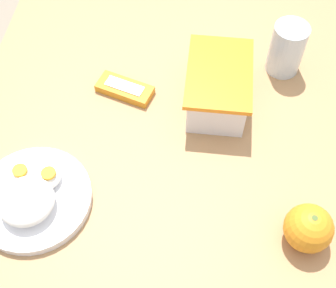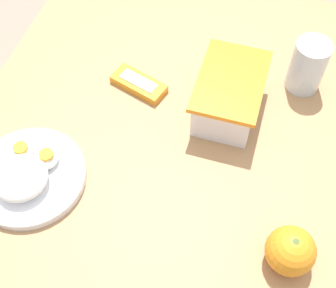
% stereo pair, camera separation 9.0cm
% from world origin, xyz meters
% --- Properties ---
extents(ground_plane, '(10.00, 10.00, 0.00)m').
position_xyz_m(ground_plane, '(0.00, 0.00, 0.00)').
color(ground_plane, gray).
extents(table, '(1.04, 0.86, 0.75)m').
position_xyz_m(table, '(0.00, 0.00, 0.63)').
color(table, '#AD7F51').
rests_on(table, ground_plane).
extents(food_container, '(0.19, 0.13, 0.09)m').
position_xyz_m(food_container, '(-0.12, 0.08, 0.80)').
color(food_container, white).
rests_on(food_container, table).
extents(orange_fruit, '(0.08, 0.08, 0.08)m').
position_xyz_m(orange_fruit, '(0.17, 0.24, 0.80)').
color(orange_fruit, orange).
rests_on(orange_fruit, table).
extents(rice_plate, '(0.21, 0.21, 0.06)m').
position_xyz_m(rice_plate, '(0.16, -0.24, 0.77)').
color(rice_plate, white).
rests_on(rice_plate, table).
extents(candy_bar, '(0.08, 0.13, 0.02)m').
position_xyz_m(candy_bar, '(-0.12, -0.12, 0.76)').
color(candy_bar, orange).
rests_on(candy_bar, table).
extents(drinking_glass, '(0.07, 0.07, 0.12)m').
position_xyz_m(drinking_glass, '(-0.23, 0.22, 0.81)').
color(drinking_glass, silver).
rests_on(drinking_glass, table).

